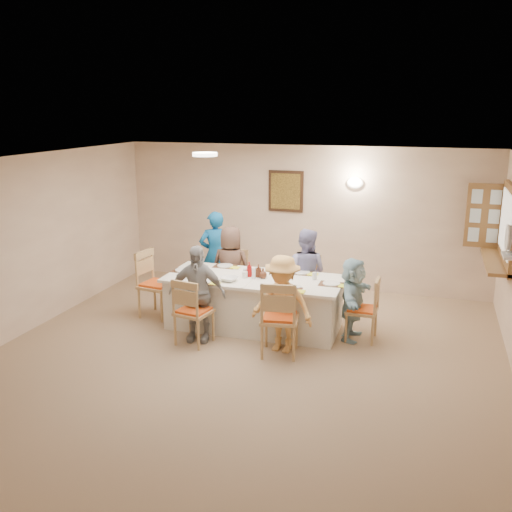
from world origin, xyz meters
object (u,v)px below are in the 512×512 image
(diner_front_left, at_px, (197,293))
(diner_front_right, at_px, (282,304))
(chair_back_left, at_px, (234,279))
(caregiver, at_px, (215,254))
(chair_front_left, at_px, (194,310))
(chair_left_end, at_px, (157,284))
(diner_back_right, at_px, (305,273))
(serving_hatch, at_px, (508,226))
(diner_right_end, at_px, (353,299))
(desk_fan, at_px, (511,243))
(chair_front_right, at_px, (280,317))
(chair_right_end, at_px, (362,309))
(chair_back_right, at_px, (307,285))
(condiment_ketchup, at_px, (249,269))
(diner_back_left, at_px, (231,268))
(dining_table, at_px, (254,302))

(diner_front_left, bearing_deg, diner_front_right, -8.14)
(chair_back_left, xyz_separation_m, caregiver, (-0.45, 0.35, 0.28))
(chair_front_left, distance_m, chair_left_end, 1.24)
(diner_back_right, height_order, diner_front_left, diner_back_right)
(serving_hatch, relative_size, chair_back_left, 1.67)
(chair_left_end, height_order, caregiver, caregiver)
(chair_back_left, distance_m, diner_right_end, 2.18)
(chair_front_left, bearing_deg, desk_fan, -161.92)
(diner_front_left, bearing_deg, chair_left_end, 136.27)
(chair_back_left, bearing_deg, serving_hatch, 0.11)
(chair_front_left, distance_m, caregiver, 2.02)
(chair_back_left, relative_size, chair_front_right, 0.88)
(diner_back_right, bearing_deg, chair_left_end, 24.72)
(chair_front_left, height_order, chair_right_end, chair_front_left)
(chair_left_end, relative_size, diner_back_right, 0.75)
(chair_front_left, height_order, diner_front_right, diner_front_right)
(serving_hatch, height_order, chair_right_end, serving_hatch)
(serving_hatch, relative_size, chair_back_right, 1.66)
(diner_right_end, distance_m, condiment_ketchup, 1.52)
(desk_fan, bearing_deg, chair_back_right, 158.80)
(diner_back_right, bearing_deg, serving_hatch, -164.23)
(diner_back_right, xyz_separation_m, diner_front_right, (-0.00, -1.36, -0.04))
(serving_hatch, relative_size, diner_front_left, 1.11)
(chair_back_left, bearing_deg, diner_back_left, -94.23)
(chair_front_left, relative_size, diner_front_left, 0.70)
(chair_right_end, height_order, diner_right_end, diner_right_end)
(condiment_ketchup, bearing_deg, diner_back_left, 128.22)
(chair_front_left, relative_size, diner_front_right, 0.72)
(diner_back_left, relative_size, diner_right_end, 1.15)
(serving_hatch, relative_size, diner_back_right, 1.09)
(chair_front_left, bearing_deg, caregiver, -67.02)
(desk_fan, distance_m, chair_back_left, 4.18)
(desk_fan, height_order, chair_back_right, desk_fan)
(chair_back_right, xyz_separation_m, condiment_ketchup, (-0.68, -0.78, 0.42))
(desk_fan, height_order, dining_table, desk_fan)
(desk_fan, bearing_deg, diner_back_left, 166.64)
(diner_back_right, distance_m, diner_right_end, 1.07)
(chair_front_right, xyz_separation_m, chair_right_end, (0.95, 0.80, -0.06))
(serving_hatch, bearing_deg, chair_back_left, -175.65)
(diner_back_left, bearing_deg, chair_back_right, -175.27)
(diner_back_right, bearing_deg, dining_table, 55.74)
(chair_front_right, height_order, diner_front_right, diner_front_right)
(chair_back_left, bearing_deg, chair_back_right, -4.23)
(diner_front_right, relative_size, caregiver, 0.88)
(diner_back_left, height_order, condiment_ketchup, diner_back_left)
(diner_right_end, bearing_deg, diner_back_left, 74.44)
(desk_fan, relative_size, caregiver, 0.20)
(desk_fan, xyz_separation_m, chair_front_left, (-3.90, -0.55, -1.08))
(diner_front_left, distance_m, condiment_ketchup, 0.89)
(diner_front_right, distance_m, condiment_ketchup, 1.00)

